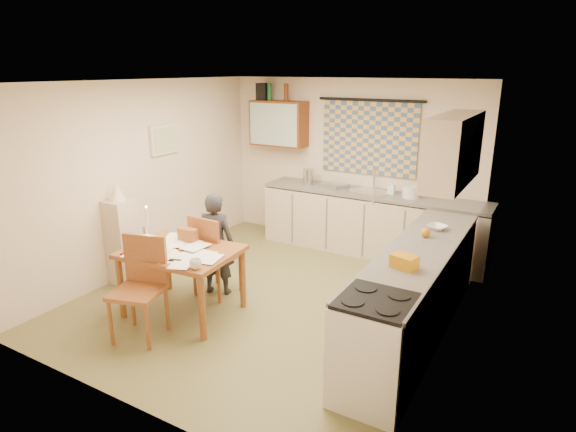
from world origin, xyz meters
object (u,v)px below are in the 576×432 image
Objects in this scene: stove at (373,351)px; shelf_stand at (122,242)px; counter_right at (415,293)px; chair_far at (216,270)px; counter_back at (371,224)px; person at (216,244)px; dining_table at (183,281)px.

stove is 3.59m from shelf_stand.
counter_right is 2.72× the size of shelf_stand.
chair_far is (-2.33, 0.93, -0.15)m from stove.
chair_far reaches higher than counter_back.
counter_back is 2.48m from person.
shelf_stand is at bearing -170.03° from counter_right.
dining_table is 0.63m from person.
counter_right is at bearing 168.77° from person.
dining_table is (-1.15, -2.77, -0.07)m from counter_back.
dining_table is 1.22m from shelf_stand.
person is 1.16× the size of shelf_stand.
counter_back is 3.27× the size of chair_far.
counter_back is 3.37m from stove.
chair_far is at bearing 82.82° from dining_table.
shelf_stand is (-3.54, 0.60, 0.08)m from stove.
person is (-2.34, 0.96, 0.17)m from stove.
counter_right is at bearing -169.02° from chair_far.
counter_back is at bearing -112.96° from chair_far.
stove is at bearing -13.35° from dining_table.
counter_back is at bearing 47.54° from shelf_stand.
shelf_stand reaches higher than counter_back.
shelf_stand reaches higher than counter_right.
dining_table is at bearing -112.50° from counter_back.
counter_right is 2.93× the size of chair_far.
chair_far reaches higher than dining_table.
stove is at bearing -9.57° from shelf_stand.
counter_right is (1.20, -1.93, -0.00)m from counter_back.
shelf_stand is at bearing 165.10° from dining_table.
counter_right is 2.35m from chair_far.
chair_far is 0.80× the size of person.
chair_far is at bearing -172.84° from counter_right.
counter_back and counter_right have the same top height.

